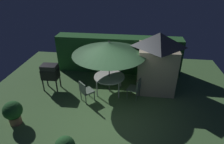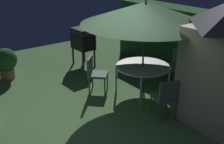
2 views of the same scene
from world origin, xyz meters
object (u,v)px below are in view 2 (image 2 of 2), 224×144
at_px(bbq_grill, 83,39).
at_px(chair_far_side, 95,72).
at_px(chair_near_shed, 176,64).
at_px(potted_plant_by_grill, 6,62).
at_px(chair_toward_hedge, 166,96).
at_px(patio_umbrella, 145,13).
at_px(patio_table, 143,68).

height_order(bbq_grill, chair_far_side, bbq_grill).
xyz_separation_m(chair_near_shed, potted_plant_by_grill, (-2.97, -3.67, -0.02)).
xyz_separation_m(chair_near_shed, chair_toward_hedge, (1.16, -1.62, 0.00)).
distance_m(chair_near_shed, chair_toward_hedge, 2.00).
bearing_deg(patio_umbrella, bbq_grill, -177.12).
height_order(patio_table, bbq_grill, bbq_grill).
bearing_deg(chair_far_side, potted_plant_by_grill, -143.32).
bearing_deg(bbq_grill, potted_plant_by_grill, -99.62).
bearing_deg(patio_umbrella, chair_near_shed, 90.60).
relative_size(chair_far_side, potted_plant_by_grill, 1.01).
relative_size(bbq_grill, chair_far_side, 1.33).
bearing_deg(bbq_grill, chair_near_shed, 28.04).
xyz_separation_m(bbq_grill, potted_plant_by_grill, (-0.39, -2.30, -0.34)).
bearing_deg(chair_far_side, patio_umbrella, 44.70).
distance_m(patio_table, patio_umbrella, 1.34).
bearing_deg(chair_far_side, bbq_grill, 157.72).
height_order(chair_far_side, chair_toward_hedge, same).
xyz_separation_m(patio_table, chair_toward_hedge, (1.15, -0.38, -0.18)).
bearing_deg(chair_far_side, patio_table, 44.70).
relative_size(patio_table, chair_near_shed, 1.46).
bearing_deg(chair_near_shed, chair_toward_hedge, -54.44).
xyz_separation_m(bbq_grill, chair_far_side, (1.74, -0.71, -0.33)).
bearing_deg(patio_umbrella, patio_table, -86.42).
distance_m(patio_table, chair_far_side, 1.21).
bearing_deg(chair_far_side, chair_toward_hedge, 13.04).
height_order(patio_umbrella, bbq_grill, patio_umbrella).
distance_m(chair_far_side, potted_plant_by_grill, 2.66).
bearing_deg(chair_near_shed, patio_table, -89.40).
bearing_deg(patio_table, chair_near_shed, 90.60).
bearing_deg(chair_far_side, chair_near_shed, 68.09).
bearing_deg(bbq_grill, patio_table, 2.88).
xyz_separation_m(patio_umbrella, chair_toward_hedge, (1.15, -0.38, -1.52)).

